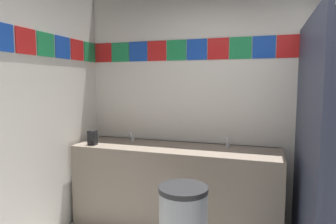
# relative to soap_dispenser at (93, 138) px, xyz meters

# --- Properties ---
(wall_back) EXTENTS (4.25, 0.09, 2.67)m
(wall_back) POSITION_rel_soap_dispenser_xyz_m (1.88, 0.53, 0.38)
(wall_back) COLOR silver
(wall_back) RESTS_ON ground_plane
(vanity_counter) EXTENTS (2.18, 0.61, 0.88)m
(vanity_counter) POSITION_rel_soap_dispenser_xyz_m (0.89, 0.19, -0.51)
(vanity_counter) COLOR gray
(vanity_counter) RESTS_ON ground_plane
(faucet_left) EXTENTS (0.04, 0.10, 0.14)m
(faucet_left) POSITION_rel_soap_dispenser_xyz_m (0.35, 0.27, -0.03)
(faucet_left) COLOR silver
(faucet_left) RESTS_ON vanity_counter
(faucet_right) EXTENTS (0.04, 0.10, 0.14)m
(faucet_right) POSITION_rel_soap_dispenser_xyz_m (1.43, 0.27, -0.03)
(faucet_right) COLOR silver
(faucet_right) RESTS_ON vanity_counter
(soap_dispenser) EXTENTS (0.09, 0.09, 0.16)m
(soap_dispenser) POSITION_rel_soap_dispenser_xyz_m (0.00, 0.00, 0.00)
(soap_dispenser) COLOR black
(soap_dispenser) RESTS_ON vanity_counter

